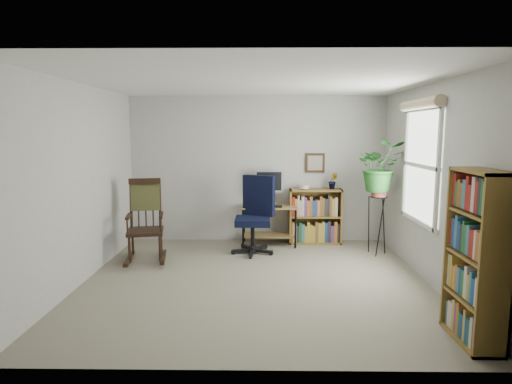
{
  "coord_description": "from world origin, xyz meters",
  "views": [
    {
      "loc": [
        0.08,
        -5.07,
        1.83
      ],
      "look_at": [
        0.0,
        0.4,
        1.05
      ],
      "focal_mm": 30.0,
      "sensor_mm": 36.0,
      "label": 1
    }
  ],
  "objects_px": {
    "rocking_chair": "(145,220)",
    "low_bookshelf": "(315,216)",
    "office_chair": "(253,215)",
    "desk": "(269,225)",
    "tall_bookshelf": "(477,257)"
  },
  "relations": [
    {
      "from": "rocking_chair",
      "to": "low_bookshelf",
      "type": "bearing_deg",
      "value": 10.86
    },
    {
      "from": "office_chair",
      "to": "desk",
      "type": "bearing_deg",
      "value": 85.04
    },
    {
      "from": "low_bookshelf",
      "to": "office_chair",
      "type": "bearing_deg",
      "value": -148.8
    },
    {
      "from": "desk",
      "to": "rocking_chair",
      "type": "height_order",
      "value": "rocking_chair"
    },
    {
      "from": "low_bookshelf",
      "to": "tall_bookshelf",
      "type": "xyz_separation_m",
      "value": [
        0.97,
        -3.32,
        0.31
      ]
    },
    {
      "from": "low_bookshelf",
      "to": "desk",
      "type": "bearing_deg",
      "value": -171.0
    },
    {
      "from": "rocking_chair",
      "to": "low_bookshelf",
      "type": "relative_size",
      "value": 1.32
    },
    {
      "from": "tall_bookshelf",
      "to": "office_chair",
      "type": "bearing_deg",
      "value": 126.28
    },
    {
      "from": "tall_bookshelf",
      "to": "rocking_chair",
      "type": "bearing_deg",
      "value": 146.62
    },
    {
      "from": "rocking_chair",
      "to": "low_bookshelf",
      "type": "xyz_separation_m",
      "value": [
        2.52,
        1.02,
        -0.14
      ]
    },
    {
      "from": "office_chair",
      "to": "low_bookshelf",
      "type": "relative_size",
      "value": 1.32
    },
    {
      "from": "desk",
      "to": "low_bookshelf",
      "type": "height_order",
      "value": "low_bookshelf"
    },
    {
      "from": "desk",
      "to": "low_bookshelf",
      "type": "distance_m",
      "value": 0.78
    },
    {
      "from": "low_bookshelf",
      "to": "tall_bookshelf",
      "type": "relative_size",
      "value": 0.59
    },
    {
      "from": "office_chair",
      "to": "tall_bookshelf",
      "type": "height_order",
      "value": "tall_bookshelf"
    }
  ]
}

